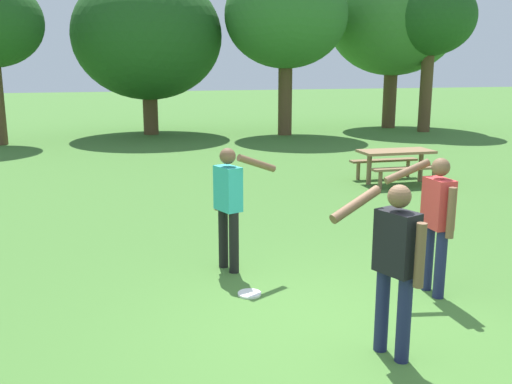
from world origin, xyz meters
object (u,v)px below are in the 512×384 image
at_px(tree_slender_mid, 394,19).
at_px(tree_back_left, 431,19).
at_px(tree_broad_center, 147,36).
at_px(tree_far_right, 286,16).
at_px(person_thrower, 395,258).
at_px(picnic_table_near, 396,159).
at_px(frisbee, 249,294).
at_px(person_bystander, 436,216).
at_px(person_catcher, 229,199).

distance_m(tree_slender_mid, tree_back_left, 1.95).
distance_m(tree_broad_center, tree_back_left, 11.35).
distance_m(tree_broad_center, tree_far_right, 5.45).
relative_size(tree_far_right, tree_slender_mid, 0.93).
bearing_deg(person_thrower, picnic_table_near, 58.64).
relative_size(tree_far_right, tree_back_left, 1.07).
xyz_separation_m(frisbee, tree_slender_mid, (11.43, 16.26, 4.65)).
distance_m(tree_broad_center, tree_slender_mid, 10.52).
distance_m(person_thrower, picnic_table_near, 8.32).
bearing_deg(person_bystander, tree_broad_center, 93.66).
bearing_deg(tree_far_right, person_bystander, -104.15).
bearing_deg(tree_far_right, person_catcher, -113.09).
distance_m(frisbee, tree_slender_mid, 20.42).
height_order(person_catcher, tree_slender_mid, tree_slender_mid).
height_order(person_thrower, tree_back_left, tree_back_left).
xyz_separation_m(person_catcher, picnic_table_near, (5.16, 4.41, -0.40)).
bearing_deg(picnic_table_near, frisbee, -134.14).
bearing_deg(person_catcher, tree_slender_mid, 53.33).
bearing_deg(person_catcher, tree_broad_center, 86.54).
height_order(person_thrower, frisbee, person_thrower).
relative_size(picnic_table_near, tree_far_right, 0.27).
bearing_deg(frisbee, tree_back_left, 50.18).
height_order(tree_broad_center, tree_slender_mid, tree_slender_mid).
distance_m(person_thrower, frisbee, 2.18).
bearing_deg(picnic_table_near, person_bystander, -117.42).
distance_m(person_catcher, frisbee, 1.31).
distance_m(person_bystander, tree_broad_center, 17.79).
bearing_deg(person_bystander, person_thrower, -136.95).
bearing_deg(tree_back_left, person_thrower, -124.63).
bearing_deg(tree_broad_center, tree_slender_mid, -3.52).
xyz_separation_m(person_catcher, tree_broad_center, (0.97, 16.00, 2.87)).
distance_m(frisbee, tree_back_left, 19.30).
distance_m(person_thrower, person_catcher, 2.81).
height_order(person_catcher, picnic_table_near, person_catcher).
bearing_deg(person_bystander, frisbee, 163.67).
bearing_deg(tree_slender_mid, person_thrower, -120.42).
height_order(person_thrower, tree_slender_mid, tree_slender_mid).
distance_m(person_catcher, tree_far_right, 15.84).
relative_size(picnic_table_near, tree_back_left, 0.29).
distance_m(picnic_table_near, tree_broad_center, 12.75).
distance_m(picnic_table_near, tree_slender_mid, 13.26).
height_order(person_thrower, person_catcher, same).
bearing_deg(picnic_table_near, person_catcher, -139.49).
relative_size(person_bystander, tree_slender_mid, 0.23).
distance_m(person_bystander, tree_slender_mid, 19.64).
height_order(frisbee, tree_slender_mid, tree_slender_mid).
relative_size(person_thrower, picnic_table_near, 0.92).
xyz_separation_m(person_bystander, picnic_table_near, (3.08, 5.93, -0.40)).
distance_m(person_bystander, tree_far_right, 16.60).
bearing_deg(tree_slender_mid, person_catcher, -126.67).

